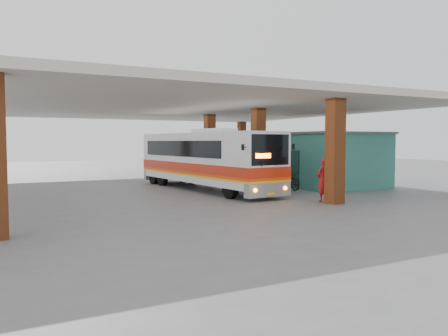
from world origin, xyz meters
TOP-DOWN VIEW (x-y plane):
  - ground at (0.00, 0.00)m, footprint 90.00×90.00m
  - brick_columns at (1.43, 5.00)m, footprint 20.10×21.60m
  - canopy_roof at (0.50, 6.50)m, footprint 21.00×23.00m
  - shop_building at (7.49, 4.00)m, footprint 5.20×8.20m
  - coach_bus at (0.44, 4.25)m, footprint 3.44×11.30m
  - motorcycle at (3.70, 1.32)m, footprint 2.07×1.13m
  - pedestrian at (2.98, -2.32)m, footprint 0.72×0.51m
  - red_chair at (4.25, 8.80)m, footprint 0.43×0.43m

SIDE VIEW (x-z plane):
  - ground at x=0.00m, z-range 0.00..0.00m
  - red_chair at x=4.25m, z-range -0.03..0.68m
  - motorcycle at x=3.70m, z-range 0.00..1.03m
  - pedestrian at x=2.98m, z-range 0.00..1.86m
  - shop_building at x=7.49m, z-range 0.01..3.12m
  - coach_bus at x=0.44m, z-range -0.01..3.23m
  - brick_columns at x=1.43m, z-range 0.00..4.35m
  - canopy_roof at x=0.50m, z-range 4.35..4.65m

